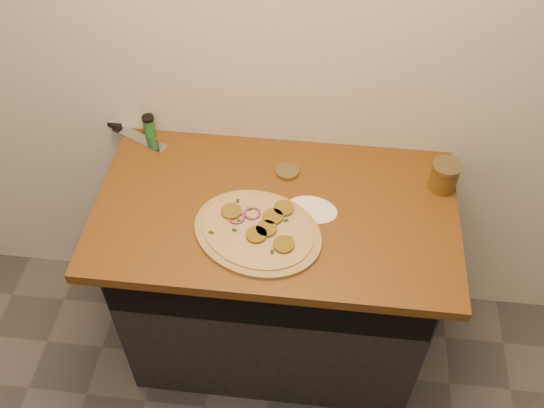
# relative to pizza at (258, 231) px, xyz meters

# --- Properties ---
(cabinet) EXTENTS (1.10, 0.60, 0.86)m
(cabinet) POSITION_rel_pizza_xyz_m (0.04, 0.15, -0.48)
(cabinet) COLOR black
(cabinet) RESTS_ON ground
(countertop) EXTENTS (1.20, 0.70, 0.04)m
(countertop) POSITION_rel_pizza_xyz_m (0.04, 0.12, -0.03)
(countertop) COLOR brown
(countertop) RESTS_ON cabinet
(pizza) EXTENTS (0.54, 0.54, 0.03)m
(pizza) POSITION_rel_pizza_xyz_m (0.00, 0.00, 0.00)
(pizza) COLOR tan
(pizza) RESTS_ON countertop
(chefs_knife) EXTENTS (0.33, 0.19, 0.02)m
(chefs_knife) POSITION_rel_pizza_xyz_m (-0.57, 0.43, -0.00)
(chefs_knife) COLOR #B7BAC1
(chefs_knife) RESTS_ON countertop
(mason_jar_lid) EXTENTS (0.10, 0.10, 0.02)m
(mason_jar_lid) POSITION_rel_pizza_xyz_m (0.07, 0.28, -0.00)
(mason_jar_lid) COLOR #998458
(mason_jar_lid) RESTS_ON countertop
(salsa_jar) EXTENTS (0.10, 0.10, 0.10)m
(salsa_jar) POSITION_rel_pizza_xyz_m (0.59, 0.27, 0.04)
(salsa_jar) COLOR maroon
(salsa_jar) RESTS_ON countertop
(spice_shaker) EXTENTS (0.04, 0.04, 0.09)m
(spice_shaker) POSITION_rel_pizza_xyz_m (-0.45, 0.42, 0.03)
(spice_shaker) COLOR #1F632B
(spice_shaker) RESTS_ON countertop
(flour_spill) EXTENTS (0.20, 0.20, 0.00)m
(flour_spill) POSITION_rel_pizza_xyz_m (0.16, 0.12, -0.01)
(flour_spill) COLOR silver
(flour_spill) RESTS_ON countertop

